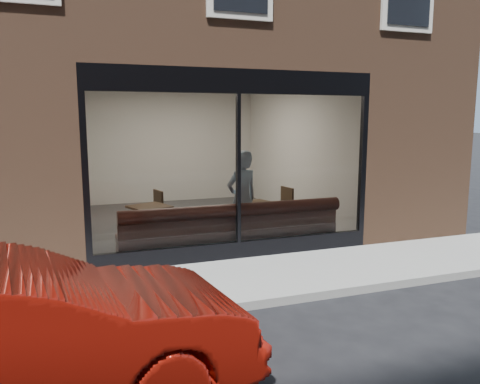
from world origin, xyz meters
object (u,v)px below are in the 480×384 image
object	(u,v)px
person	(242,199)
cafe_table_right	(258,203)
cafe_chair_left	(150,226)
banquette	(231,240)
cafe_chair_right	(279,221)
cafe_table_left	(150,207)

from	to	relation	value
person	cafe_table_right	size ratio (longest dim) A/B	3.08
cafe_chair_left	banquette	bearing A→B (deg)	113.08
cafe_chair_left	cafe_chair_right	bearing A→B (deg)	155.60
person	cafe_table_right	bearing A→B (deg)	-159.63
cafe_table_left	cafe_chair_right	world-z (taller)	cafe_table_left
cafe_table_right	cafe_chair_right	bearing A→B (deg)	32.88
cafe_chair_left	cafe_table_left	bearing A→B (deg)	66.86
cafe_table_left	cafe_chair_left	size ratio (longest dim) A/B	1.61
person	cafe_chair_left	xyz separation A→B (m)	(-1.53, 1.27, -0.67)
cafe_chair_right	cafe_chair_left	bearing A→B (deg)	-19.78
cafe_table_left	cafe_table_right	world-z (taller)	cafe_table_left
cafe_table_right	cafe_chair_left	size ratio (longest dim) A/B	1.42
cafe_table_right	cafe_chair_left	distance (m)	2.24
cafe_table_right	cafe_chair_right	size ratio (longest dim) A/B	1.37
banquette	cafe_table_right	size ratio (longest dim) A/B	6.79
cafe_table_right	cafe_chair_left	xyz separation A→B (m)	(-1.98, 0.92, -0.50)
banquette	cafe_table_left	size ratio (longest dim) A/B	6.01
cafe_chair_right	person	bearing A→B (deg)	25.51
person	cafe_chair_right	bearing A→B (deg)	-162.60
cafe_chair_right	cafe_table_right	bearing A→B (deg)	23.41
cafe_table_left	cafe_table_right	bearing A→B (deg)	-8.74
banquette	cafe_chair_left	world-z (taller)	banquette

